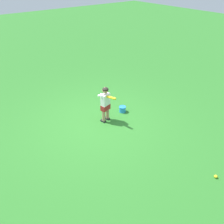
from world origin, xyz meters
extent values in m
plane|color=#2D7528|center=(0.00, 0.00, 0.00)|extent=(40.00, 40.00, 0.00)
cube|color=#232328|center=(-0.20, 0.06, 0.03)|extent=(0.12, 0.17, 0.05)
cylinder|color=tan|center=(-0.20, 0.08, 0.21)|extent=(0.09, 0.09, 0.34)
cube|color=#232328|center=(-0.36, 0.03, 0.03)|extent=(0.12, 0.17, 0.05)
cylinder|color=tan|center=(-0.37, 0.05, 0.21)|extent=(0.09, 0.09, 0.34)
cube|color=maroon|center=(-0.28, 0.06, 0.46)|extent=(0.30, 0.21, 0.16)
cube|color=white|center=(-0.28, 0.06, 0.71)|extent=(0.28, 0.20, 0.34)
sphere|color=tan|center=(-0.28, 0.06, 1.00)|extent=(0.17, 0.17, 0.17)
ellipsoid|color=black|center=(-0.29, 0.07, 1.02)|extent=(0.21, 0.21, 0.11)
sphere|color=yellow|center=(-0.25, -0.07, 0.80)|extent=(0.04, 0.04, 0.04)
cylinder|color=black|center=(-0.27, 0.02, 0.81)|extent=(0.05, 0.14, 0.05)
cylinder|color=yellow|center=(-0.31, 0.25, 0.85)|extent=(0.13, 0.35, 0.11)
sphere|color=yellow|center=(-0.34, 0.42, 0.87)|extent=(0.07, 0.07, 0.07)
cylinder|color=white|center=(-0.23, -0.03, 0.81)|extent=(0.21, 0.30, 0.14)
cylinder|color=white|center=(-0.29, -0.04, 0.81)|extent=(0.29, 0.22, 0.14)
sphere|color=yellow|center=(-0.86, 3.22, 0.04)|extent=(0.07, 0.07, 0.07)
cylinder|color=#2884DB|center=(-0.98, 0.00, 0.09)|extent=(0.20, 0.20, 0.18)
torus|color=#2884DB|center=(-0.98, 0.00, 0.18)|extent=(0.22, 0.22, 0.02)
camera|label=1|loc=(2.92, 4.46, 3.80)|focal=36.27mm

